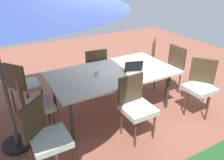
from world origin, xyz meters
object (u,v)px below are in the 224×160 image
at_px(chair_northwest, 200,84).
at_px(chair_south, 94,68).
at_px(chair_northeast, 46,135).
at_px(cup, 97,73).
at_px(chair_southwest, 146,58).
at_px(chair_east, 33,104).
at_px(chair_north, 136,104).
at_px(chair_west, 171,67).
at_px(laptop, 133,68).
at_px(dining_table, 112,74).
at_px(chair_southeast, 23,84).

bearing_deg(chair_northwest, chair_south, -177.58).
xyz_separation_m(chair_northeast, cup, (-1.11, -0.82, 0.27)).
bearing_deg(chair_southwest, chair_east, -30.45).
height_order(chair_north, chair_northwest, same).
xyz_separation_m(chair_southwest, chair_west, (-0.11, 0.68, 0.00)).
relative_size(chair_northeast, laptop, 2.57).
xyz_separation_m(dining_table, chair_west, (-1.43, -0.05, -0.18)).
bearing_deg(chair_east, dining_table, -89.81).
xyz_separation_m(chair_southwest, chair_northwest, (-0.04, 1.52, 0.00)).
bearing_deg(cup, dining_table, 178.21).
distance_m(chair_north, chair_southwest, 2.02).
bearing_deg(chair_west, chair_southeast, -105.92).
xyz_separation_m(chair_east, chair_northwest, (-2.74, 0.80, 0.00)).
distance_m(chair_east, chair_northwest, 2.85).
distance_m(chair_north, chair_southeast, 2.06).
bearing_deg(chair_northwest, chair_northeast, -126.98).
xyz_separation_m(dining_table, chair_southwest, (-1.32, -0.73, -0.18)).
distance_m(chair_south, chair_east, 1.62).
height_order(chair_south, chair_northeast, same).
distance_m(chair_west, chair_northwest, 0.84).
height_order(chair_southwest, chair_west, same).
height_order(dining_table, chair_southwest, chair_southwest).
xyz_separation_m(chair_northwest, cup, (1.65, -0.80, 0.27)).
bearing_deg(laptop, chair_southeast, -9.08).
relative_size(laptop, cup, 4.36).
bearing_deg(chair_south, chair_east, 35.76).
height_order(chair_northeast, laptop, laptop).
bearing_deg(chair_southwest, cup, -21.26).
relative_size(chair_southwest, laptop, 2.57).
bearing_deg(cup, chair_southeast, -34.20).
relative_size(chair_south, cup, 11.22).
bearing_deg(chair_east, chair_south, -60.18).
bearing_deg(laptop, dining_table, -3.75).
relative_size(dining_table, chair_east, 2.22).
xyz_separation_m(chair_north, chair_northwest, (-1.38, 0.01, 0.00)).
height_order(chair_southwest, laptop, laptop).
distance_m(chair_north, laptop, 0.79).
height_order(chair_north, chair_west, same).
bearing_deg(chair_southwest, chair_west, 53.71).
bearing_deg(laptop, cup, 5.17).
xyz_separation_m(chair_north, chair_east, (1.35, -0.79, 0.00)).
distance_m(dining_table, chair_southwest, 1.52).
distance_m(chair_northeast, laptop, 1.88).
height_order(chair_south, chair_west, same).
height_order(chair_south, chair_east, same).
xyz_separation_m(chair_east, chair_southeast, (0.02, -0.75, 0.00)).
xyz_separation_m(chair_south, chair_southeast, (1.42, 0.04, 0.00)).
height_order(chair_north, cup, chair_north).
bearing_deg(chair_southwest, laptop, -3.97).
distance_m(chair_southeast, cup, 1.36).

